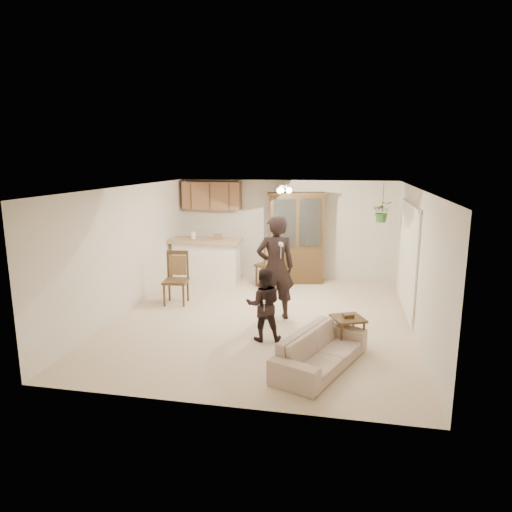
% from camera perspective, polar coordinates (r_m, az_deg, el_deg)
% --- Properties ---
extents(floor, '(6.50, 6.50, 0.00)m').
position_cam_1_polar(floor, '(8.89, 0.88, -7.79)').
color(floor, beige).
rests_on(floor, ground).
extents(ceiling, '(5.50, 6.50, 0.02)m').
position_cam_1_polar(ceiling, '(8.38, 0.94, 8.51)').
color(ceiling, silver).
rests_on(ceiling, wall_back).
extents(wall_back, '(5.50, 0.02, 2.50)m').
position_cam_1_polar(wall_back, '(11.71, 3.75, 3.33)').
color(wall_back, beige).
rests_on(wall_back, ground).
extents(wall_front, '(5.50, 0.02, 2.50)m').
position_cam_1_polar(wall_front, '(5.49, -5.19, -6.76)').
color(wall_front, beige).
rests_on(wall_front, ground).
extents(wall_left, '(0.02, 6.50, 2.50)m').
position_cam_1_polar(wall_left, '(9.42, -15.78, 0.78)').
color(wall_left, beige).
rests_on(wall_left, ground).
extents(wall_right, '(0.02, 6.50, 2.50)m').
position_cam_1_polar(wall_right, '(8.51, 19.44, -0.63)').
color(wall_right, beige).
rests_on(wall_right, ground).
extents(breakfast_bar, '(1.60, 0.55, 1.00)m').
position_cam_1_polar(breakfast_bar, '(11.38, -6.18, -0.81)').
color(breakfast_bar, white).
rests_on(breakfast_bar, floor).
extents(bar_top, '(1.75, 0.70, 0.08)m').
position_cam_1_polar(bar_top, '(11.27, -6.24, 1.91)').
color(bar_top, tan).
rests_on(bar_top, breakfast_bar).
extents(upper_cabinets, '(1.50, 0.34, 0.70)m').
position_cam_1_polar(upper_cabinets, '(11.83, -5.55, 7.54)').
color(upper_cabinets, brown).
rests_on(upper_cabinets, wall_back).
extents(vertical_blinds, '(0.06, 2.30, 2.10)m').
position_cam_1_polar(vertical_blinds, '(9.41, 18.39, -0.33)').
color(vertical_blinds, white).
rests_on(vertical_blinds, wall_right).
extents(ceiling_fixture, '(0.36, 0.36, 0.20)m').
position_cam_1_polar(ceiling_fixture, '(9.54, 3.42, 8.31)').
color(ceiling_fixture, '#F8DDBA').
rests_on(ceiling_fixture, ceiling).
extents(hanging_plant, '(0.43, 0.37, 0.48)m').
position_cam_1_polar(hanging_plant, '(10.73, 15.51, 5.36)').
color(hanging_plant, '#225120').
rests_on(hanging_plant, ceiling).
extents(plant_cord, '(0.01, 0.01, 0.65)m').
position_cam_1_polar(plant_cord, '(10.70, 15.61, 7.09)').
color(plant_cord, '#29241E').
rests_on(plant_cord, ceiling).
extents(sofa, '(1.40, 2.01, 0.73)m').
position_cam_1_polar(sofa, '(6.85, 8.16, -10.85)').
color(sofa, beige).
rests_on(sofa, floor).
extents(adult, '(0.76, 0.63, 1.80)m').
position_cam_1_polar(adult, '(8.65, 2.44, -2.12)').
color(adult, black).
rests_on(adult, floor).
extents(child, '(0.75, 0.63, 1.35)m').
position_cam_1_polar(child, '(7.67, 0.97, -5.73)').
color(child, black).
rests_on(child, floor).
extents(china_hutch, '(1.49, 0.82, 2.23)m').
position_cam_1_polar(china_hutch, '(11.27, 5.04, 2.20)').
color(china_hutch, '#3C2816').
rests_on(china_hutch, floor).
extents(side_table, '(0.63, 0.63, 0.58)m').
position_cam_1_polar(side_table, '(7.62, 11.37, -9.31)').
color(side_table, '#3C2816').
rests_on(side_table, floor).
extents(chair_bar, '(0.54, 0.54, 1.11)m').
position_cam_1_polar(chair_bar, '(9.81, -9.96, -4.14)').
color(chair_bar, '#3C2816').
rests_on(chair_bar, floor).
extents(chair_hutch_left, '(0.71, 0.71, 1.17)m').
position_cam_1_polar(chair_hutch_left, '(11.00, 1.62, -2.10)').
color(chair_hutch_left, '#3C2816').
rests_on(chair_hutch_left, floor).
extents(chair_hutch_right, '(0.60, 0.60, 1.11)m').
position_cam_1_polar(chair_hutch_right, '(10.76, 2.13, -2.53)').
color(chair_hutch_right, '#3C2816').
rests_on(chair_hutch_right, floor).
extents(controller_adult, '(0.11, 0.18, 0.05)m').
position_cam_1_polar(controller_adult, '(8.07, 3.14, 1.47)').
color(controller_adult, white).
rests_on(controller_adult, adult).
extents(controller_child, '(0.05, 0.11, 0.03)m').
position_cam_1_polar(controller_child, '(7.36, 1.03, -5.75)').
color(controller_child, white).
rests_on(controller_child, child).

